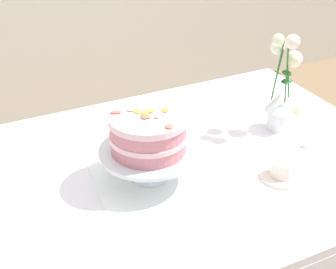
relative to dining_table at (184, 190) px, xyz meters
The scene contains 8 objects.
dining_table is the anchor object (origin of this frame).
linen_napkin 0.15m from the dining_table, behind, with size 0.32×0.32×0.00m, color white.
cake_stand 0.21m from the dining_table, behind, with size 0.29×0.29×0.10m.
layer_cake 0.28m from the dining_table, behind, with size 0.23×0.23×0.12m.
flower_vase 0.47m from the dining_table, 10.04° to the left, with size 0.11×0.11×0.35m.
teacup 0.31m from the dining_table, 36.80° to the right, with size 0.14×0.14×0.05m.
loose_petal_0 0.43m from the dining_table, ahead, with size 0.04×0.02×0.01m, color pink.
loose_petal_1 0.56m from the dining_table, 14.22° to the left, with size 0.03×0.02×0.00m, color orange.
Camera 1 is at (-0.62, -1.16, 1.60)m, focal length 53.93 mm.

